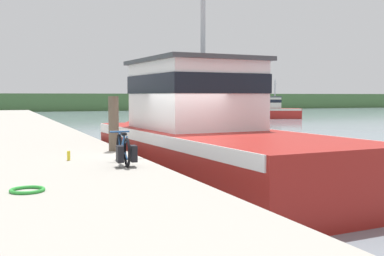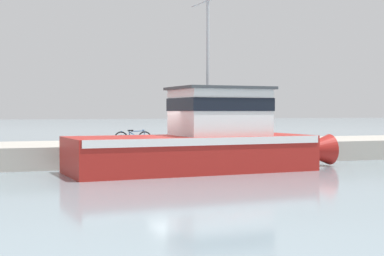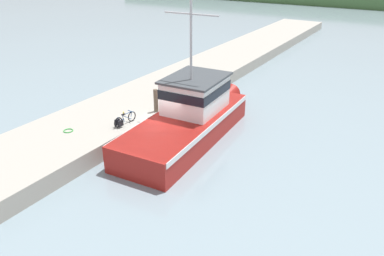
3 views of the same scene
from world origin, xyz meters
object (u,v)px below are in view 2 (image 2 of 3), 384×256
(mooring_post, at_px, (187,128))
(water_bottle_by_bike, at_px, (148,141))
(bicycle_touring, at_px, (129,138))
(fishing_boat_main, at_px, (205,139))

(mooring_post, xyz_separation_m, water_bottle_by_bike, (-1.39, -1.49, -0.62))
(bicycle_touring, relative_size, water_bottle_by_bike, 7.81)
(bicycle_touring, bearing_deg, water_bottle_by_bike, 136.23)
(bicycle_touring, height_order, mooring_post, mooring_post)
(bicycle_touring, distance_m, water_bottle_by_bike, 1.54)
(fishing_boat_main, height_order, water_bottle_by_bike, fishing_boat_main)
(fishing_boat_main, relative_size, water_bottle_by_bike, 56.38)
(fishing_boat_main, bearing_deg, mooring_post, 172.93)
(fishing_boat_main, height_order, bicycle_touring, fishing_boat_main)
(fishing_boat_main, bearing_deg, water_bottle_by_bike, -165.10)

